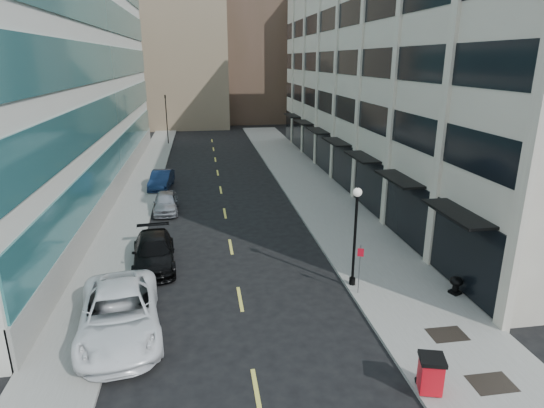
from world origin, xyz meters
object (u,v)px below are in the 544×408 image
object	(u,v)px
traffic_signal	(165,98)
car_black_pickup	(154,252)
lamppost	(355,228)
urn_planter	(456,283)
car_white_van	(120,314)
trash_bin	(431,373)
car_blue_sedan	(161,180)
sign_post	(360,262)
car_silver_sedan	(166,202)

from	to	relation	value
traffic_signal	car_black_pickup	world-z (taller)	traffic_signal
lamppost	urn_planter	xyz separation A→B (m)	(4.30, -1.56, -2.33)
traffic_signal	car_white_van	world-z (taller)	traffic_signal
car_white_van	trash_bin	world-z (taller)	car_white_van
car_white_van	urn_planter	world-z (taller)	car_white_van
car_black_pickup	urn_planter	xyz separation A→B (m)	(13.67, -5.42, -0.11)
car_black_pickup	trash_bin	distance (m)	14.63
car_white_van	traffic_signal	bearing A→B (deg)	83.30
traffic_signal	car_blue_sedan	bearing A→B (deg)	-88.06
car_blue_sedan	sign_post	world-z (taller)	sign_post
traffic_signal	car_silver_sedan	world-z (taller)	traffic_signal
car_white_van	car_silver_sedan	bearing A→B (deg)	79.41
lamppost	urn_planter	distance (m)	5.13
car_white_van	trash_bin	size ratio (longest dim) A/B	5.12
traffic_signal	car_silver_sedan	size ratio (longest dim) A/B	1.71
trash_bin	traffic_signal	bearing A→B (deg)	119.08
car_silver_sedan	sign_post	distance (m)	16.47
trash_bin	car_black_pickup	bearing A→B (deg)	146.37
car_black_pickup	car_blue_sedan	world-z (taller)	car_black_pickup
urn_planter	car_silver_sedan	bearing A→B (deg)	133.71
car_black_pickup	car_blue_sedan	distance (m)	15.18
trash_bin	urn_planter	world-z (taller)	trash_bin
car_silver_sedan	sign_post	world-z (taller)	sign_post
car_black_pickup	sign_post	bearing A→B (deg)	-31.53
urn_planter	car_blue_sedan	bearing A→B (deg)	124.98
car_silver_sedan	car_white_van	bearing A→B (deg)	-94.37
car_white_van	car_blue_sedan	distance (m)	21.32
car_black_pickup	urn_planter	bearing A→B (deg)	-26.53
car_silver_sedan	traffic_signal	bearing A→B (deg)	91.67
car_blue_sedan	trash_bin	distance (m)	28.22
traffic_signal	urn_planter	bearing A→B (deg)	-69.90
trash_bin	urn_planter	bearing A→B (deg)	69.80
car_blue_sedan	lamppost	xyz separation A→B (m)	(10.10, -19.02, 2.25)
trash_bin	urn_planter	size ratio (longest dim) A/B	1.55
lamppost	sign_post	size ratio (longest dim) A/B	2.07
car_silver_sedan	trash_bin	world-z (taller)	trash_bin
car_white_van	car_black_pickup	world-z (taller)	car_white_van
car_silver_sedan	sign_post	xyz separation A→B (m)	(9.33, -13.54, 0.96)
traffic_signal	sign_post	bearing A→B (deg)	-75.08
car_black_pickup	lamppost	bearing A→B (deg)	-27.31
lamppost	trash_bin	bearing A→B (deg)	-89.21
traffic_signal	urn_planter	xyz separation A→B (m)	(15.10, -41.26, -5.07)
car_silver_sedan	car_blue_sedan	bearing A→B (deg)	95.49
traffic_signal	car_blue_sedan	world-z (taller)	traffic_signal
car_black_pickup	car_white_van	bearing A→B (deg)	-101.65
sign_post	car_black_pickup	bearing A→B (deg)	175.62
car_silver_sedan	lamppost	world-z (taller)	lamppost
car_white_van	urn_planter	size ratio (longest dim) A/B	7.93
car_blue_sedan	urn_planter	world-z (taller)	car_blue_sedan
car_black_pickup	sign_post	size ratio (longest dim) A/B	2.22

